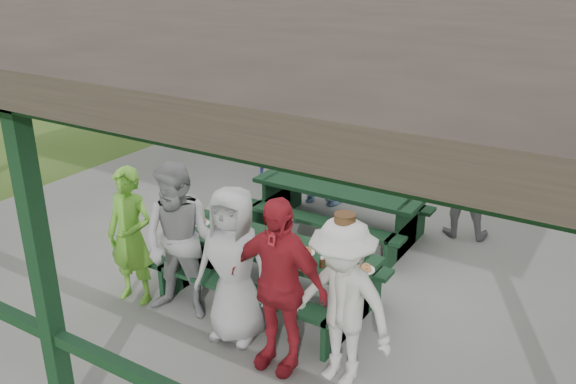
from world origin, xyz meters
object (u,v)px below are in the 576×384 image
Objects in this scene: farm_trailer at (381,81)px; contestant_white_fedora at (342,303)px; contestant_red at (278,285)px; spectator_lblue at (323,154)px; spectator_blue at (267,135)px; spectator_grey at (465,179)px; contestant_green at (131,236)px; picnic_table_near at (270,265)px; pickup_truck at (508,87)px; picnic_table_far at (338,204)px; contestant_grey_left at (180,243)px; contestant_grey_mid at (233,265)px.

contestant_white_fedora is at bearing -67.77° from farm_trailer.
spectator_lblue is at bearing 112.45° from contestant_red.
contestant_red is 1.06× the size of spectator_blue.
spectator_blue is at bearing 138.06° from contestant_white_fedora.
spectator_lblue is (-1.63, 3.90, -0.07)m from contestant_red.
spectator_grey is (0.64, 3.89, -0.05)m from contestant_red.
contestant_green is 0.99× the size of spectator_lblue.
picnic_table_near is 3.12m from spectator_lblue.
pickup_truck is 1.39× the size of farm_trailer.
contestant_green is 0.97× the size of spectator_blue.
pickup_truck is 3.27m from farm_trailer.
spectator_lblue is 7.96m from pickup_truck.
picnic_table_far is 1.43× the size of spectator_grey.
spectator_blue reaches higher than farm_trailer.
contestant_grey_left is 1.05× the size of spectator_grey.
spectator_lblue is 0.34× the size of pickup_truck.
picnic_table_far is 1.49× the size of contestant_green.
contestant_grey_mid is 0.35× the size of pickup_truck.
spectator_blue is 0.49× the size of farm_trailer.
spectator_lblue is 0.48× the size of farm_trailer.
spectator_lblue is (-0.25, 3.71, -0.07)m from contestant_grey_left.
spectator_grey reaches higher than picnic_table_near.
contestant_green is 0.96× the size of contestant_grey_mid.
farm_trailer is at bearing 106.74° from picnic_table_near.
picnic_table_near is 1.25m from contestant_red.
contestant_white_fedora is 4.42m from spectator_lblue.
spectator_grey is at bearing -154.64° from pickup_truck.
picnic_table_near is 1.47× the size of contestant_grey_mid.
pickup_truck reaches higher than picnic_table_near.
contestant_green is at bearing -149.67° from picnic_table_near.
spectator_lblue is 0.97× the size of spectator_grey.
farm_trailer is at bearing 90.20° from contestant_green.
spectator_lblue reaches higher than picnic_table_near.
farm_trailer reaches higher than picnic_table_near.
pickup_truck is at bearing -94.79° from spectator_blue.
spectator_lblue is at bearing 177.94° from spectator_blue.
farm_trailer is (-3.07, 10.19, 0.03)m from picnic_table_near.
contestant_grey_mid is 0.49× the size of farm_trailer.
spectator_lblue reaches higher than farm_trailer.
picnic_table_near and picnic_table_far have the same top height.
contestant_red is at bearing -21.51° from contestant_grey_mid.
pickup_truck is at bearing 88.10° from picnic_table_far.
contestant_white_fedora is at bearing -62.25° from picnic_table_far.
picnic_table_near is 1.47× the size of spectator_grey.
contestant_green is 4.64m from spectator_grey.
contestant_white_fedora reaches higher than contestant_grey_mid.
contestant_red is at bearing -19.62° from contestant_grey_left.
contestant_red is at bearing 67.30° from spectator_grey.
picnic_table_far is 1.29m from spectator_lblue.
contestant_red is 4.23m from spectator_lblue.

